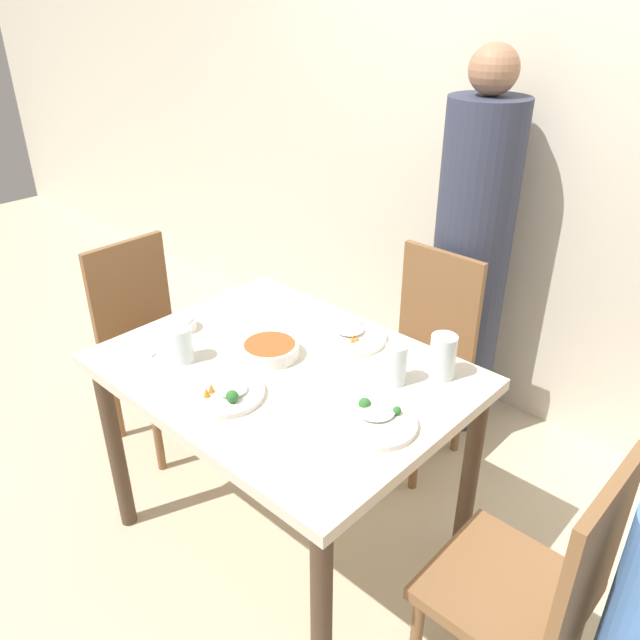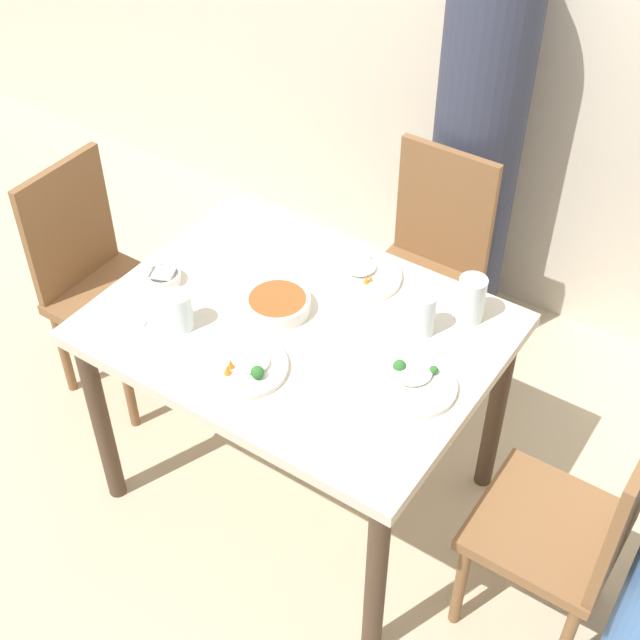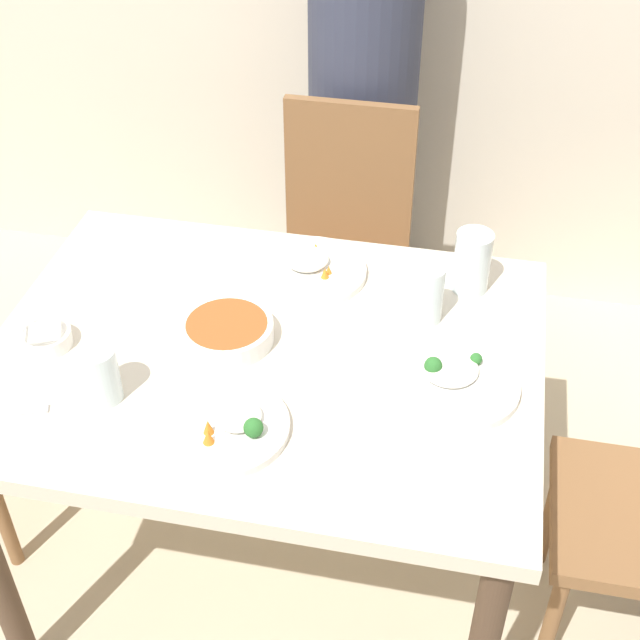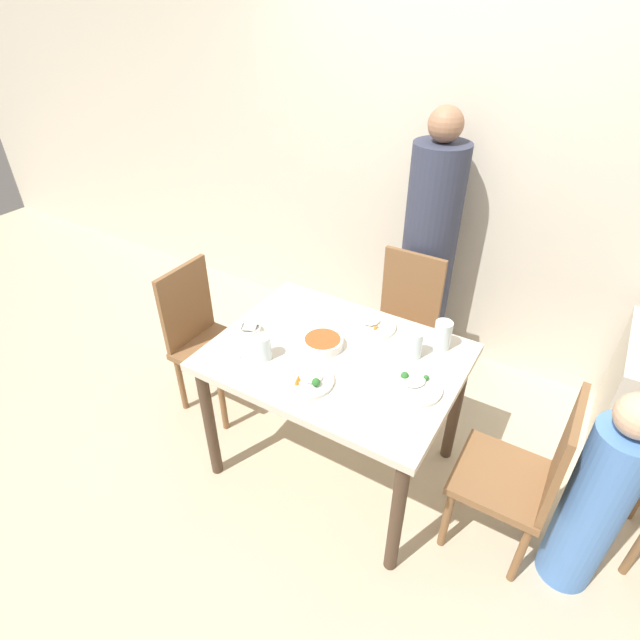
# 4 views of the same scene
# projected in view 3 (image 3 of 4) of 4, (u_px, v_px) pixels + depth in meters

# --- Properties ---
(ground_plane) EXTENTS (10.00, 10.00, 0.00)m
(ground_plane) POSITION_uv_depth(u_px,v_px,m) (276.00, 569.00, 2.37)
(ground_plane) COLOR beige
(dining_table) EXTENTS (1.16, 0.88, 0.77)m
(dining_table) POSITION_uv_depth(u_px,v_px,m) (266.00, 384.00, 1.94)
(dining_table) COLOR beige
(dining_table) RESTS_ON ground_plane
(chair_adult_spot) EXTENTS (0.40, 0.40, 0.92)m
(chair_adult_spot) POSITION_uv_depth(u_px,v_px,m) (341.00, 254.00, 2.65)
(chair_adult_spot) COLOR brown
(chair_adult_spot) RESTS_ON ground_plane
(person_adult) EXTENTS (0.33, 0.33, 1.69)m
(person_adult) POSITION_uv_depth(u_px,v_px,m) (363.00, 111.00, 2.71)
(person_adult) COLOR #33384C
(person_adult) RESTS_ON ground_plane
(bowl_curry) EXTENTS (0.20, 0.20, 0.05)m
(bowl_curry) POSITION_uv_depth(u_px,v_px,m) (227.00, 331.00, 1.88)
(bowl_curry) COLOR white
(bowl_curry) RESTS_ON dining_table
(plate_rice_adult) EXTENTS (0.24, 0.24, 0.05)m
(plate_rice_adult) POSITION_uv_depth(u_px,v_px,m) (457.00, 382.00, 1.78)
(plate_rice_adult) COLOR white
(plate_rice_adult) RESTS_ON dining_table
(plate_rice_child) EXTENTS (0.25, 0.25, 0.06)m
(plate_rice_child) POSITION_uv_depth(u_px,v_px,m) (226.00, 425.00, 1.69)
(plate_rice_child) COLOR white
(plate_rice_child) RESTS_ON dining_table
(plate_noodles) EXTENTS (0.27, 0.27, 0.04)m
(plate_noodles) POSITION_uv_depth(u_px,v_px,m) (309.00, 269.00, 2.08)
(plate_noodles) COLOR white
(plate_noodles) RESTS_ON dining_table
(bowl_rice_small) EXTENTS (0.11, 0.11, 0.04)m
(bowl_rice_small) POSITION_uv_depth(u_px,v_px,m) (46.00, 338.00, 1.88)
(bowl_rice_small) COLOR white
(bowl_rice_small) RESTS_ON dining_table
(glass_water_tall) EXTENTS (0.08, 0.08, 0.12)m
(glass_water_tall) POSITION_uv_depth(u_px,v_px,m) (100.00, 374.00, 1.73)
(glass_water_tall) COLOR silver
(glass_water_tall) RESTS_ON dining_table
(glass_water_short) EXTENTS (0.08, 0.08, 0.15)m
(glass_water_short) POSITION_uv_depth(u_px,v_px,m) (472.00, 262.00, 2.00)
(glass_water_short) COLOR silver
(glass_water_short) RESTS_ON dining_table
(glass_water_center) EXTENTS (0.07, 0.07, 0.14)m
(glass_water_center) POSITION_uv_depth(u_px,v_px,m) (427.00, 294.00, 1.92)
(glass_water_center) COLOR silver
(glass_water_center) RESTS_ON dining_table
(fork_steel) EXTENTS (0.18, 0.08, 0.01)m
(fork_steel) POSITION_uv_depth(u_px,v_px,m) (1.00, 413.00, 1.73)
(fork_steel) COLOR silver
(fork_steel) RESTS_ON dining_table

